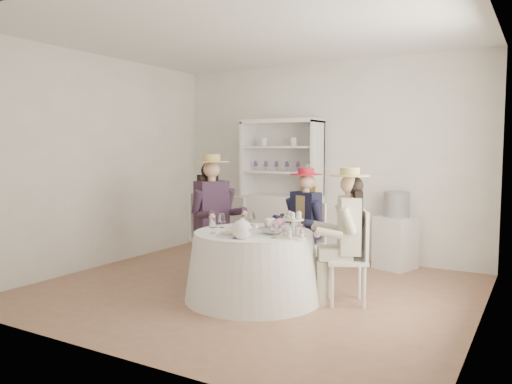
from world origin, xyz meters
The scene contains 23 objects.
ground centered at (0.00, 0.00, 0.00)m, with size 4.50×4.50×0.00m, color brown.
ceiling centered at (0.00, 0.00, 2.70)m, with size 4.50×4.50×0.00m, color white.
wall_back centered at (0.00, 2.00, 1.35)m, with size 4.50×4.50×0.00m, color silver.
wall_front centered at (0.00, -2.00, 1.35)m, with size 4.50×4.50×0.00m, color silver.
wall_left centered at (-2.25, 0.00, 1.35)m, with size 4.50×4.50×0.00m, color silver.
wall_right centered at (2.25, 0.00, 1.35)m, with size 4.50×4.50×0.00m, color silver.
tea_table centered at (0.18, -0.26, 0.34)m, with size 1.39×1.39×0.68m.
hutch centered at (-0.54, 1.77, 0.68)m, with size 1.26×0.74×1.93m.
side_table centered at (1.09, 1.75, 0.33)m, with size 0.42×0.42×0.66m, color silver.
hatbox centered at (1.09, 1.75, 0.82)m, with size 0.32×0.32×0.32m, color black.
guest_left centered at (-0.63, 0.19, 0.82)m, with size 0.61×0.55×1.45m.
guest_mid centered at (0.32, 0.66, 0.73)m, with size 0.49×0.53×1.30m.
guest_right centered at (1.04, 0.06, 0.75)m, with size 0.57×0.51×1.34m.
spare_chair centered at (-0.63, 0.86, 0.49)m, with size 0.50×0.50×0.91m.
teacup_a centered at (-0.06, -0.08, 0.72)m, with size 0.08×0.08×0.06m, color white.
teacup_b centered at (0.22, 0.01, 0.72)m, with size 0.08×0.08×0.07m, color white.
teacup_c centered at (0.45, -0.14, 0.72)m, with size 0.09×0.09×0.07m, color white.
flower_bowl centered at (0.41, -0.28, 0.71)m, with size 0.23×0.23×0.06m, color white.
flower_arrangement centered at (0.41, -0.27, 0.78)m, with size 0.20×0.20×0.07m.
table_teapot centered at (0.28, -0.64, 0.77)m, with size 0.26×0.19×0.20m.
sandwich_plate centered at (0.10, -0.59, 0.70)m, with size 0.25×0.25×0.06m.
cupcake_stand centered at (0.67, -0.36, 0.77)m, with size 0.26×0.26×0.24m.
stemware_set centered at (0.18, -0.26, 0.76)m, with size 0.88×0.88×0.15m.
Camera 1 is at (2.69, -4.53, 1.52)m, focal length 35.00 mm.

